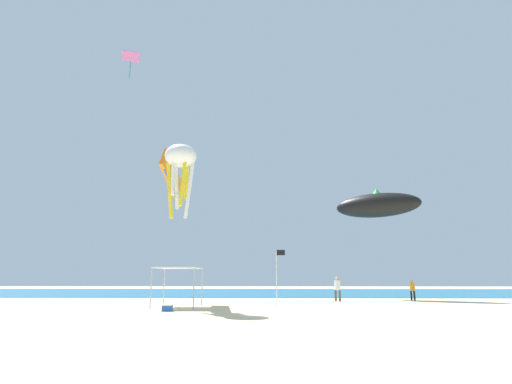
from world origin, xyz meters
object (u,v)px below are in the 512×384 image
Objects in this scene: person_leftmost at (337,287)px; kite_inflatable_black at (377,205)px; kite_diamond_pink at (131,58)px; kite_parafoil_orange at (171,175)px; canopy_tent at (179,270)px; person_near_tent at (412,288)px; cooler_box at (167,308)px; banner_flag at (277,272)px; kite_octopus_white at (181,160)px.

person_leftmost is 0.24× the size of kite_inflatable_black.
kite_parafoil_orange is at bearing 129.60° from kite_diamond_pink.
canopy_tent reaches higher than person_near_tent.
kite_diamond_pink is (-22.52, -3.05, 13.33)m from kite_inflatable_black.
person_leftmost is at bearing 158.76° from kite_diamond_pink.
kite_diamond_pink is 13.31m from kite_parafoil_orange.
person_leftmost is 14.49m from cooler_box.
person_near_tent is 21.41m from kite_parafoil_orange.
cooler_box is at bearing -148.69° from banner_flag.
banner_flag is 0.74× the size of kite_octopus_white.
kite_diamond_pink is at bearing 124.13° from cooler_box.
kite_octopus_white is (6.80, -8.13, -12.22)m from kite_diamond_pink.
person_near_tent is (17.46, 7.71, -1.38)m from canopy_tent.
person_leftmost is at bearing 39.80° from cooler_box.
kite_inflatable_black is (4.59, 3.86, 7.17)m from person_leftmost.
cooler_box is 11.91m from kite_parafoil_orange.
banner_flag reaches higher than canopy_tent.
kite_octopus_white is 0.98× the size of kite_parafoil_orange.
cooler_box is 0.07× the size of kite_inflatable_black.
person_near_tent is at bearing 162.59° from kite_diamond_pink.
kite_parafoil_orange reaches higher than cooler_box.
banner_flag is 24.24m from kite_diamond_pink.
kite_diamond_pink reaches higher than kite_octopus_white.
banner_flag is (-11.11, -6.77, 1.23)m from person_near_tent.
banner_flag is (6.35, 0.94, -0.14)m from canopy_tent.
cooler_box is 0.26× the size of kite_diamond_pink.
kite_parafoil_orange is at bearing 45.85° from kite_inflatable_black.
person_leftmost is (11.18, 6.37, -1.24)m from canopy_tent.
banner_flag is at bearing 135.85° from kite_diamond_pink.
person_leftmost is 15.68m from kite_octopus_white.
kite_parafoil_orange reaches higher than person_leftmost.
kite_inflatable_black is at bearing 155.72° from kite_octopus_white.
kite_octopus_white reaches higher than banner_flag.
kite_octopus_white is (-15.72, -11.18, 1.11)m from kite_inflatable_black.
banner_flag is 9.74m from kite_octopus_white.
cooler_box is at bearing 66.44° from kite_inflatable_black.
person_near_tent is 0.87× the size of person_leftmost.
canopy_tent is at bearing -171.62° from banner_flag.
person_near_tent is 2.84× the size of cooler_box.
cooler_box is 24.63m from kite_diamond_pink.
person_near_tent is 31.82m from kite_diamond_pink.
banner_flag reaches higher than cooler_box.
person_leftmost is 3.26× the size of cooler_box.
kite_inflatable_black is 3.52× the size of kite_diamond_pink.
person_near_tent is 0.21× the size of kite_inflatable_black.
kite_inflatable_black reaches higher than cooler_box.
kite_inflatable_black is 1.61× the size of kite_octopus_white.
kite_octopus_white is at bearing 59.16° from person_leftmost.
kite_inflatable_black is at bearing 32.99° from canopy_tent.
cooler_box is at bearing -92.69° from person_near_tent.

